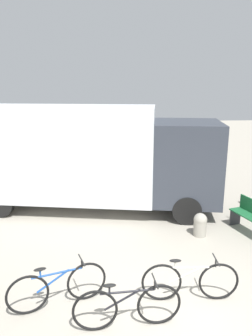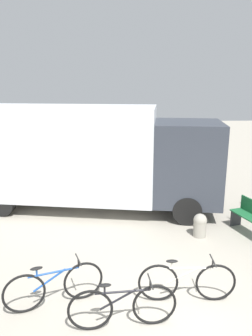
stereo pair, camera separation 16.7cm
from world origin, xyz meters
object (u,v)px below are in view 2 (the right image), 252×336
at_px(bicycle_far, 187,282).
at_px(bollard_near_bench, 200,225).
at_px(delivery_truck, 87,154).
at_px(bicycle_near, 54,286).
at_px(bicycle_middle, 123,307).

height_order(bicycle_far, bollard_near_bench, bicycle_far).
relative_size(delivery_truck, bicycle_near, 4.76).
distance_m(bicycle_near, bicycle_middle, 1.37).
height_order(bicycle_middle, bicycle_far, same).
height_order(delivery_truck, bollard_near_bench, delivery_truck).
bearing_deg(bicycle_far, delivery_truck, 116.21).
distance_m(bicycle_middle, bicycle_far, 1.38).
xyz_separation_m(delivery_truck, bicycle_middle, (0.92, -5.50, -1.38)).
bearing_deg(bollard_near_bench, bicycle_middle, -123.63).
bearing_deg(bicycle_far, bicycle_near, -177.03).
relative_size(delivery_truck, bollard_near_bench, 13.07).
xyz_separation_m(bicycle_far, bollard_near_bench, (0.95, 2.62, -0.07)).
distance_m(delivery_truck, bollard_near_bench, 4.08).
xyz_separation_m(bicycle_middle, bollard_near_bench, (2.17, 3.26, -0.07)).
height_order(delivery_truck, bicycle_middle, delivery_truck).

